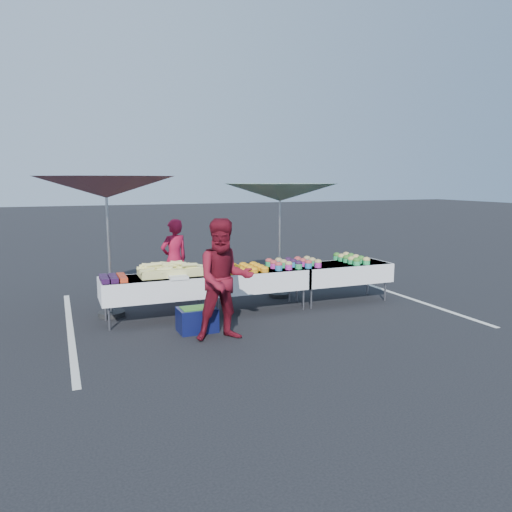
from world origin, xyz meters
name	(u,v)px	position (x,y,z in m)	size (l,w,h in m)	color
ground	(256,310)	(0.00, 0.00, 0.00)	(80.00, 80.00, 0.00)	black
stripe_left	(70,329)	(-3.20, 0.00, 0.00)	(0.10, 5.00, 0.00)	silver
stripe_right	(399,295)	(3.20, 0.00, 0.00)	(0.10, 5.00, 0.00)	silver
table_left	(157,287)	(-1.80, 0.00, 0.58)	(1.86, 0.81, 0.75)	white
table_center	(256,279)	(0.00, 0.00, 0.58)	(1.86, 0.81, 0.75)	white
table_right	(342,272)	(1.80, 0.00, 0.58)	(1.86, 0.81, 0.75)	white
berry_punnets	(113,278)	(-2.51, -0.06, 0.79)	(0.40, 0.54, 0.08)	black
corn_pile	(170,270)	(-1.56, 0.04, 0.84)	(1.16, 0.57, 0.26)	#CBCC68
plastic_bags	(178,277)	(-1.50, -0.30, 0.78)	(0.30, 0.25, 0.05)	white
carrot_bowls	(243,268)	(-0.25, -0.01, 0.80)	(0.75, 0.69, 0.11)	orange
potato_cups	(293,263)	(0.75, 0.00, 0.83)	(0.94, 0.58, 0.16)	#2777B8
bean_baskets	(351,258)	(2.06, 0.08, 0.82)	(0.36, 0.86, 0.15)	green
vendor	(174,259)	(-1.18, 1.40, 0.80)	(0.58, 0.38, 1.60)	#A31233
customer	(225,280)	(-1.06, -1.39, 0.90)	(0.88, 0.68, 1.81)	maroon
umbrella_left	(106,188)	(-2.50, 0.55, 2.22)	(2.97, 2.97, 2.45)	black
umbrella_right	(280,193)	(0.83, 0.80, 2.09)	(2.72, 2.72, 2.31)	black
storage_bin	(197,319)	(-1.34, -0.86, 0.20)	(0.60, 0.44, 0.39)	#0B103B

